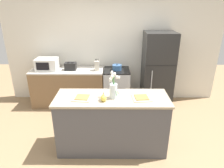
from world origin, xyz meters
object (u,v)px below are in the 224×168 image
(toaster, at_px, (71,66))
(microwave, at_px, (47,64))
(stove_range, at_px, (117,87))
(refrigerator, at_px, (157,70))
(knife_block, at_px, (97,66))
(flower_vase, at_px, (113,88))
(plate_setting_left, at_px, (82,98))
(pear_figurine, at_px, (103,98))
(plate_setting_right, at_px, (141,98))
(cooking_pot, at_px, (117,67))

(toaster, height_order, microwave, microwave)
(stove_range, height_order, refrigerator, refrigerator)
(toaster, height_order, knife_block, knife_block)
(flower_vase, height_order, plate_setting_left, flower_vase)
(stove_range, bearing_deg, microwave, -179.98)
(refrigerator, bearing_deg, knife_block, -178.67)
(stove_range, bearing_deg, pear_figurine, -97.33)
(plate_setting_left, xyz_separation_m, plate_setting_right, (0.92, 0.00, 0.00))
(stove_range, bearing_deg, toaster, -179.78)
(plate_setting_right, height_order, knife_block, knife_block)
(stove_range, relative_size, cooking_pot, 4.05)
(plate_setting_left, bearing_deg, knife_block, 86.30)
(knife_block, bearing_deg, toaster, 177.40)
(stove_range, distance_m, cooking_pot, 0.50)
(cooking_pot, bearing_deg, stove_range, 115.76)
(flower_vase, distance_m, plate_setting_left, 0.51)
(plate_setting_left, distance_m, microwave, 1.95)
(plate_setting_left, bearing_deg, cooking_pot, 70.86)
(stove_range, distance_m, refrigerator, 1.04)
(pear_figurine, xyz_separation_m, plate_setting_right, (0.59, 0.11, -0.05))
(refrigerator, bearing_deg, cooking_pot, -179.31)
(plate_setting_right, height_order, microwave, microwave)
(refrigerator, xyz_separation_m, plate_setting_left, (-1.51, -1.64, 0.09))
(refrigerator, height_order, knife_block, refrigerator)
(stove_range, xyz_separation_m, cooking_pot, (0.01, -0.01, 0.50))
(plate_setting_right, height_order, toaster, toaster)
(pear_figurine, xyz_separation_m, knife_block, (-0.23, 1.72, -0.02))
(flower_vase, relative_size, cooking_pot, 1.93)
(microwave, bearing_deg, knife_block, -1.55)
(pear_figurine, height_order, microwave, microwave)
(pear_figurine, relative_size, cooking_pot, 0.67)
(refrigerator, height_order, flower_vase, refrigerator)
(knife_block, bearing_deg, flower_vase, -76.63)
(plate_setting_left, relative_size, microwave, 0.64)
(cooking_pot, height_order, microwave, microwave)
(knife_block, bearing_deg, plate_setting_left, -93.70)
(flower_vase, xyz_separation_m, cooking_pot, (0.08, 1.62, -0.17))
(pear_figurine, xyz_separation_m, cooking_pot, (0.23, 1.74, -0.07))
(refrigerator, bearing_deg, microwave, -179.97)
(plate_setting_left, distance_m, toaster, 1.71)
(plate_setting_right, distance_m, microwave, 2.57)
(stove_range, height_order, pear_figurine, pear_figurine)
(knife_block, bearing_deg, microwave, 178.45)
(plate_setting_left, relative_size, toaster, 1.09)
(pear_figurine, relative_size, plate_setting_right, 0.48)
(microwave, xyz_separation_m, knife_block, (1.16, -0.03, -0.02))
(stove_range, bearing_deg, cooking_pot, -64.24)
(flower_vase, bearing_deg, pear_figurine, -140.76)
(refrigerator, distance_m, plate_setting_left, 2.23)
(flower_vase, bearing_deg, stove_range, 87.29)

